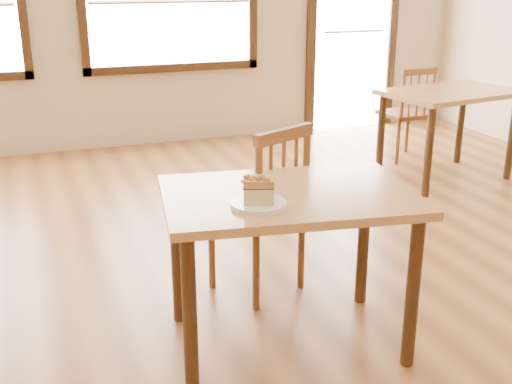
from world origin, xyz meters
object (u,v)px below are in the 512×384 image
cafe_table_main (288,215)px  cafe_chair_main (262,208)px  plate (259,204)px  cafe_table_second (449,104)px  cafe_chair_second (407,113)px  cake_slice (258,189)px

cafe_table_main → cafe_chair_main: bearing=90.7°
plate → cafe_table_main: bearing=32.5°
cafe_table_second → cafe_table_main: bearing=-148.7°
cafe_table_second → cafe_chair_second: cafe_chair_second is taller
cafe_table_main → cake_slice: bearing=-139.0°
cake_slice → cafe_chair_main: bearing=86.9°
cafe_table_main → cafe_chair_second: bearing=56.7°
cafe_table_main → cafe_chair_main: cafe_chair_main is taller
cafe_table_main → plate: 0.25m
cafe_chair_second → plate: 3.60m
cafe_chair_second → plate: size_ratio=3.70×
cafe_chair_main → plate: size_ratio=4.04×
cafe_table_main → cafe_chair_second: (2.26, 2.50, -0.20)m
cafe_chair_main → cafe_table_main: bearing=57.9°
plate → cake_slice: size_ratio=1.57×
cafe_table_main → cake_slice: cake_slice is taller
cafe_chair_second → plate: cafe_chair_second is taller
plate → cafe_table_second: bearing=39.4°
cafe_chair_second → cake_slice: bearing=45.5°
cafe_chair_second → cake_slice: (-2.45, -2.62, 0.39)m
cafe_chair_second → plate: bearing=45.5°
cafe_table_second → cake_slice: size_ratio=7.74×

